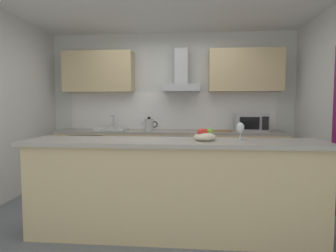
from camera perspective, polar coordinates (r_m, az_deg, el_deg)
ground at (r=3.60m, az=-1.60°, el=-17.58°), size 5.30×4.46×0.02m
wall_back at (r=5.13m, az=0.67°, el=3.87°), size 5.30×0.12×2.60m
backsplash_tile at (r=5.06m, az=0.61°, el=3.07°), size 3.66×0.02×0.66m
counter_back at (r=4.83m, az=0.32°, el=-6.28°), size 3.78×0.60×0.90m
counter_island at (r=2.92m, az=1.01°, el=-12.35°), size 2.98×0.64×0.98m
upper_cabinets at (r=4.94m, az=0.47°, el=10.95°), size 3.73×0.32×0.70m
oven at (r=4.79m, az=2.55°, el=-6.25°), size 0.60×0.62×0.80m
refrigerator at (r=5.10m, az=-15.26°, el=-6.16°), size 0.58×0.60×0.85m
microwave at (r=4.79m, az=16.39°, el=0.69°), size 0.50×0.38×0.30m
sink at (r=4.94m, az=-11.26°, el=-0.54°), size 0.50×0.40×0.26m
kettle at (r=4.74m, az=-3.81°, el=0.28°), size 0.29×0.15×0.24m
range_hood at (r=4.87m, az=2.67°, el=9.59°), size 0.62×0.45×0.72m
wine_glass at (r=2.89m, az=14.36°, el=-0.38°), size 0.08×0.08×0.18m
fruit_bowl at (r=2.81m, az=7.44°, el=-2.00°), size 0.22×0.22×0.13m
chopping_board at (r=4.73m, az=10.71°, el=-0.94°), size 0.35×0.23×0.02m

